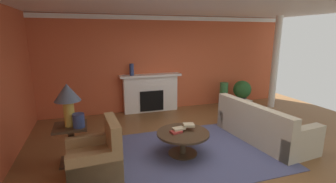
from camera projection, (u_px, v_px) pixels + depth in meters
name	position (u px, v px, depth m)	size (l,w,h in m)	color
ground_plane	(210.00, 148.00, 4.93)	(9.47, 9.47, 0.00)	brown
wall_fireplace	(166.00, 63.00, 7.39)	(7.88, 0.12, 2.79)	#C65633
ceiling_panel	(209.00, 3.00, 4.57)	(7.88, 6.48, 0.06)	white
crown_moulding	(166.00, 18.00, 7.01)	(7.88, 0.08, 0.12)	white
area_rug	(183.00, 154.00, 4.71)	(3.68, 2.46, 0.01)	#4C517A
fireplace	(151.00, 94.00, 7.23)	(1.80, 0.35, 1.12)	white
sofa	(262.00, 127.00, 5.28)	(1.11, 2.18, 0.85)	#BCB299
armchair_near_window	(96.00, 160.00, 3.87)	(0.85, 0.85, 0.95)	#9E7A4C
coffee_table	(183.00, 138.00, 4.63)	(1.00, 1.00, 0.45)	#3D2D1E
side_table	(72.00, 142.00, 4.32)	(0.56, 0.56, 0.70)	#3D2D1E
table_lamp	(67.00, 97.00, 4.13)	(0.44, 0.44, 0.75)	#B28E38
vase_on_side_table	(79.00, 120.00, 4.16)	(0.20, 0.20, 0.24)	navy
vase_tall_corner	(224.00, 95.00, 7.68)	(0.25, 0.25, 0.79)	#33703D
vase_mantel_left	(132.00, 70.00, 6.84)	(0.13, 0.13, 0.33)	navy
book_red_cover	(176.00, 132.00, 4.57)	(0.21, 0.15, 0.04)	maroon
book_art_folio	(179.00, 129.00, 4.64)	(0.23, 0.16, 0.03)	tan
book_small_novel	(189.00, 125.00, 4.71)	(0.21, 0.18, 0.05)	tan
potted_plant	(242.00, 91.00, 7.74)	(0.56, 0.56, 0.83)	#333333
column_white	(275.00, 63.00, 7.48)	(0.20, 0.20, 2.79)	white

